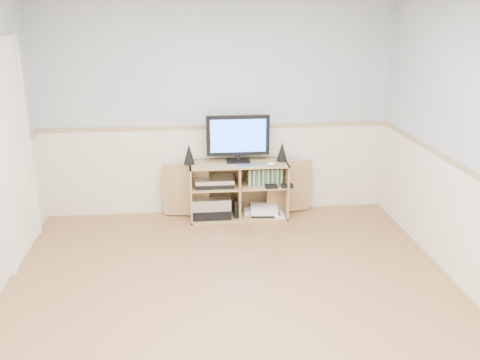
% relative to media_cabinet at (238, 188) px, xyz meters
% --- Properties ---
extents(room, '(4.04, 4.54, 2.54)m').
position_rel_media_cabinet_xyz_m(room, '(-0.28, -1.94, 0.88)').
color(room, tan).
rests_on(room, ground).
extents(media_cabinet, '(1.73, 0.41, 0.65)m').
position_rel_media_cabinet_xyz_m(media_cabinet, '(0.00, 0.00, 0.00)').
color(media_cabinet, tan).
rests_on(media_cabinet, floor).
extents(monitor, '(0.71, 0.18, 0.53)m').
position_rel_media_cabinet_xyz_m(monitor, '(-0.00, -0.00, 0.61)').
color(monitor, black).
rests_on(monitor, media_cabinet).
extents(speaker_left, '(0.12, 0.12, 0.23)m').
position_rel_media_cabinet_xyz_m(speaker_left, '(-0.55, -0.03, 0.43)').
color(speaker_left, black).
rests_on(speaker_left, media_cabinet).
extents(speaker_right, '(0.12, 0.12, 0.22)m').
position_rel_media_cabinet_xyz_m(speaker_right, '(0.50, -0.03, 0.43)').
color(speaker_right, black).
rests_on(speaker_right, media_cabinet).
extents(keyboard, '(0.28, 0.12, 0.01)m').
position_rel_media_cabinet_xyz_m(keyboard, '(0.12, -0.19, 0.32)').
color(keyboard, silver).
rests_on(keyboard, media_cabinet).
extents(mouse, '(0.11, 0.08, 0.04)m').
position_rel_media_cabinet_xyz_m(mouse, '(0.35, -0.19, 0.34)').
color(mouse, white).
rests_on(mouse, media_cabinet).
extents(av_components, '(0.52, 0.32, 0.47)m').
position_rel_media_cabinet_xyz_m(av_components, '(-0.30, -0.05, -0.11)').
color(av_components, black).
rests_on(av_components, media_cabinet).
extents(game_consoles, '(0.45, 0.30, 0.11)m').
position_rel_media_cabinet_xyz_m(game_consoles, '(0.29, -0.06, -0.26)').
color(game_consoles, white).
rests_on(game_consoles, media_cabinet).
extents(game_cases, '(0.39, 0.13, 0.19)m').
position_rel_media_cabinet_xyz_m(game_cases, '(0.30, -0.07, 0.15)').
color(game_cases, '#3F8C3F').
rests_on(game_cases, media_cabinet).
extents(wall_outlet, '(0.12, 0.03, 0.12)m').
position_rel_media_cabinet_xyz_m(wall_outlet, '(0.78, 0.17, 0.27)').
color(wall_outlet, white).
rests_on(wall_outlet, wall_back).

